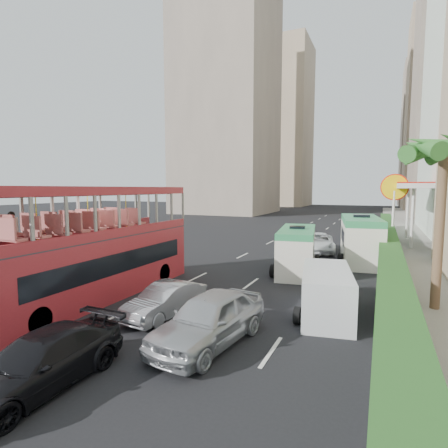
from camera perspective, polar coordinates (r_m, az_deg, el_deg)
The scene contains 19 objects.
ground_plane at distance 14.10m, azimuth -1.18°, elevation -14.85°, with size 200.00×200.00×0.00m, color black.
double_decker_bus at distance 16.87m, azimuth -19.95°, elevation -2.88°, with size 2.50×11.00×5.06m, color #AA262D.
car_silver_lane_a at distance 14.34m, azimuth -9.46°, elevation -14.57°, with size 1.34×3.85×1.27m, color #AEB0B5.
car_silver_lane_b at distance 11.90m, azimuth -2.35°, elevation -18.91°, with size 1.95×4.85×1.65m, color #AEB0B5.
car_black at distance 10.72m, azimuth -27.57°, elevation -22.51°, with size 1.88×4.61×1.34m, color black.
van_asset at distance 28.70m, azimuth 15.05°, elevation -4.38°, with size 2.42×5.25×1.46m, color silver.
minibus_near at distance 21.40m, azimuth 11.82°, elevation -4.20°, with size 1.96×5.88×2.61m, color silver.
minibus_far at distance 25.54m, azimuth 21.37°, elevation -2.36°, with size 2.30×6.89×3.05m, color silver.
panel_van_near at distance 14.60m, azimuth 16.37°, elevation -10.64°, with size 1.80×4.50×1.80m, color silver.
panel_van_far at distance 35.32m, azimuth 21.37°, elevation -0.88°, with size 2.22×5.56×2.22m, color silver.
sidewalk at distance 37.38m, azimuth 29.21°, elevation -2.45°, with size 6.00×120.00×0.18m, color #99968C.
kerb_wall at distance 26.27m, azimuth 25.16°, elevation -4.17°, with size 0.30×44.00×1.00m, color silver.
hedge at distance 26.14m, azimuth 25.24°, elevation -2.33°, with size 1.10×44.00×0.70m, color #2D6626.
palm_tree at distance 16.13m, azimuth 31.70°, elevation -0.74°, with size 0.36×0.36×6.40m, color brown.
shell_station at distance 35.24m, azimuth 31.31°, elevation 1.33°, with size 6.50×8.00×5.50m, color silver.
tower_far_a at distance 96.11m, azimuth 31.88°, elevation 15.14°, with size 14.00×14.00×44.00m, color tan.
tower_far_b at distance 117.42m, azimuth 30.41°, elevation 12.36°, with size 14.00×14.00×40.00m, color gray.
tower_left_a at distance 76.16m, azimuth 0.42°, elevation 21.82°, with size 18.00×18.00×52.00m, color gray.
tower_left_b at distance 107.13m, azimuth 9.34°, elevation 15.40°, with size 16.00×16.00×46.00m, color tan.
Camera 1 is at (5.69, -11.91, 4.97)m, focal length 28.00 mm.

